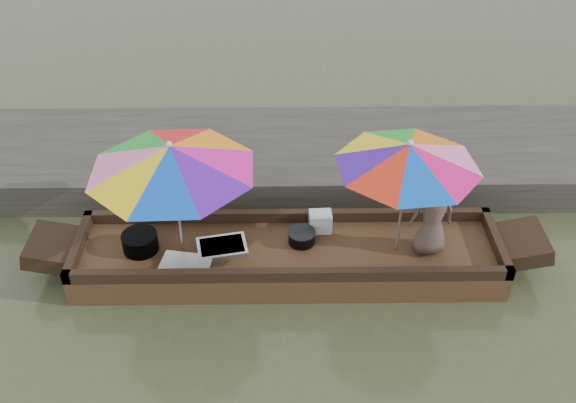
{
  "coord_description": "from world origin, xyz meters",
  "views": [
    {
      "loc": [
        -0.08,
        -5.93,
        5.58
      ],
      "look_at": [
        0.0,
        0.1,
        1.0
      ],
      "focal_mm": 40.0,
      "sensor_mm": 36.0,
      "label": 1
    }
  ],
  "objects_px": {
    "vendor": "(433,214)",
    "umbrella_stern": "(403,197)",
    "cooking_pot": "(140,242)",
    "boat_hull": "(288,259)",
    "supply_bag": "(320,222)",
    "umbrella_bow": "(176,199)",
    "tray_crayfish": "(222,248)",
    "charcoal_grill": "(302,237)",
    "tray_scallop": "(185,266)"
  },
  "relations": [
    {
      "from": "umbrella_bow",
      "to": "tray_crayfish",
      "type": "bearing_deg",
      "value": -3.48
    },
    {
      "from": "cooking_pot",
      "to": "vendor",
      "type": "xyz_separation_m",
      "value": [
        3.51,
        -0.06,
        0.43
      ]
    },
    {
      "from": "vendor",
      "to": "umbrella_bow",
      "type": "xyz_separation_m",
      "value": [
        -3.0,
        0.04,
        0.23
      ]
    },
    {
      "from": "vendor",
      "to": "umbrella_stern",
      "type": "bearing_deg",
      "value": -12.64
    },
    {
      "from": "cooking_pot",
      "to": "boat_hull",
      "type": "bearing_deg",
      "value": -0.42
    },
    {
      "from": "vendor",
      "to": "umbrella_stern",
      "type": "height_order",
      "value": "umbrella_stern"
    },
    {
      "from": "boat_hull",
      "to": "charcoal_grill",
      "type": "relative_size",
      "value": 15.99
    },
    {
      "from": "tray_scallop",
      "to": "umbrella_bow",
      "type": "height_order",
      "value": "umbrella_bow"
    },
    {
      "from": "supply_bag",
      "to": "vendor",
      "type": "xyz_separation_m",
      "value": [
        1.29,
        -0.4,
        0.42
      ]
    },
    {
      "from": "vendor",
      "to": "boat_hull",
      "type": "bearing_deg",
      "value": -7.53
    },
    {
      "from": "tray_scallop",
      "to": "umbrella_bow",
      "type": "relative_size",
      "value": 0.31
    },
    {
      "from": "charcoal_grill",
      "to": "supply_bag",
      "type": "relative_size",
      "value": 1.17
    },
    {
      "from": "vendor",
      "to": "cooking_pot",
      "type": "bearing_deg",
      "value": -7.02
    },
    {
      "from": "tray_crayfish",
      "to": "umbrella_stern",
      "type": "relative_size",
      "value": 0.36
    },
    {
      "from": "cooking_pot",
      "to": "umbrella_stern",
      "type": "bearing_deg",
      "value": -0.24
    },
    {
      "from": "tray_crayfish",
      "to": "tray_scallop",
      "type": "height_order",
      "value": "tray_crayfish"
    },
    {
      "from": "charcoal_grill",
      "to": "supply_bag",
      "type": "bearing_deg",
      "value": 45.13
    },
    {
      "from": "charcoal_grill",
      "to": "boat_hull",
      "type": "bearing_deg",
      "value": -145.5
    },
    {
      "from": "vendor",
      "to": "tray_crayfish",
      "type": "bearing_deg",
      "value": -6.4
    },
    {
      "from": "boat_hull",
      "to": "cooking_pot",
      "type": "bearing_deg",
      "value": 179.58
    },
    {
      "from": "tray_crayfish",
      "to": "charcoal_grill",
      "type": "bearing_deg",
      "value": 8.49
    },
    {
      "from": "cooking_pot",
      "to": "tray_crayfish",
      "type": "relative_size",
      "value": 0.73
    },
    {
      "from": "vendor",
      "to": "umbrella_bow",
      "type": "height_order",
      "value": "umbrella_bow"
    },
    {
      "from": "supply_bag",
      "to": "vendor",
      "type": "distance_m",
      "value": 1.41
    },
    {
      "from": "charcoal_grill",
      "to": "supply_bag",
      "type": "distance_m",
      "value": 0.35
    },
    {
      "from": "boat_hull",
      "to": "umbrella_bow",
      "type": "xyz_separation_m",
      "value": [
        -1.29,
        0.0,
        0.95
      ]
    },
    {
      "from": "cooking_pot",
      "to": "umbrella_bow",
      "type": "xyz_separation_m",
      "value": [
        0.51,
        -0.01,
        0.66
      ]
    },
    {
      "from": "umbrella_bow",
      "to": "umbrella_stern",
      "type": "xyz_separation_m",
      "value": [
        2.63,
        0.0,
        0.0
      ]
    },
    {
      "from": "supply_bag",
      "to": "umbrella_stern",
      "type": "relative_size",
      "value": 0.17
    },
    {
      "from": "umbrella_bow",
      "to": "vendor",
      "type": "bearing_deg",
      "value": -0.81
    },
    {
      "from": "vendor",
      "to": "umbrella_stern",
      "type": "distance_m",
      "value": 0.43
    },
    {
      "from": "umbrella_bow",
      "to": "supply_bag",
      "type": "bearing_deg",
      "value": 11.92
    },
    {
      "from": "tray_crayfish",
      "to": "umbrella_stern",
      "type": "bearing_deg",
      "value": 0.79
    },
    {
      "from": "vendor",
      "to": "umbrella_bow",
      "type": "bearing_deg",
      "value": -6.92
    },
    {
      "from": "supply_bag",
      "to": "umbrella_bow",
      "type": "distance_m",
      "value": 1.86
    },
    {
      "from": "cooking_pot",
      "to": "charcoal_grill",
      "type": "bearing_deg",
      "value": 2.98
    },
    {
      "from": "tray_crayfish",
      "to": "charcoal_grill",
      "type": "xyz_separation_m",
      "value": [
        0.98,
        0.15,
        0.03
      ]
    },
    {
      "from": "charcoal_grill",
      "to": "umbrella_bow",
      "type": "xyz_separation_m",
      "value": [
        -1.46,
        -0.12,
        0.7
      ]
    },
    {
      "from": "boat_hull",
      "to": "cooking_pot",
      "type": "distance_m",
      "value": 1.83
    },
    {
      "from": "umbrella_bow",
      "to": "tray_scallop",
      "type": "bearing_deg",
      "value": -77.71
    },
    {
      "from": "tray_scallop",
      "to": "supply_bag",
      "type": "relative_size",
      "value": 2.13
    },
    {
      "from": "boat_hull",
      "to": "tray_crayfish",
      "type": "bearing_deg",
      "value": -177.9
    },
    {
      "from": "tray_scallop",
      "to": "charcoal_grill",
      "type": "bearing_deg",
      "value": 17.82
    },
    {
      "from": "tray_scallop",
      "to": "vendor",
      "type": "height_order",
      "value": "vendor"
    },
    {
      "from": "supply_bag",
      "to": "umbrella_stern",
      "type": "height_order",
      "value": "umbrella_stern"
    },
    {
      "from": "vendor",
      "to": "supply_bag",
      "type": "bearing_deg",
      "value": -23.44
    },
    {
      "from": "cooking_pot",
      "to": "tray_scallop",
      "type": "height_order",
      "value": "cooking_pot"
    },
    {
      "from": "boat_hull",
      "to": "vendor",
      "type": "height_order",
      "value": "vendor"
    },
    {
      "from": "tray_crayfish",
      "to": "tray_scallop",
      "type": "xyz_separation_m",
      "value": [
        -0.41,
        -0.3,
        -0.01
      ]
    },
    {
      "from": "boat_hull",
      "to": "supply_bag",
      "type": "relative_size",
      "value": 18.64
    }
  ]
}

